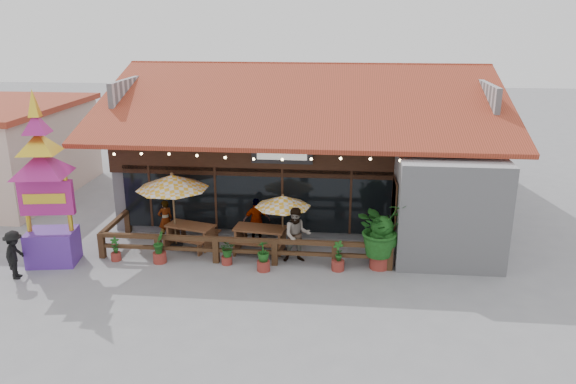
# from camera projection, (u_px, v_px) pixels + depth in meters

# --- Properties ---
(ground) EXTENTS (100.00, 100.00, 0.00)m
(ground) POSITION_uv_depth(u_px,v_px,m) (291.00, 259.00, 19.29)
(ground) COLOR gray
(ground) RESTS_ON ground
(restaurant_building) EXTENTS (15.50, 14.73, 6.09)m
(restaurant_building) POSITION_uv_depth(u_px,v_px,m) (311.00, 152.00, 24.88)
(restaurant_building) COLOR #B0B0B5
(restaurant_building) RESTS_ON ground
(patio_railing) EXTENTS (10.00, 2.60, 0.92)m
(patio_railing) POSITION_uv_depth(u_px,v_px,m) (224.00, 243.00, 19.07)
(patio_railing) COLOR #492F1A
(patio_railing) RESTS_ON ground
(umbrella_left) EXTENTS (3.35, 3.35, 2.76)m
(umbrella_left) POSITION_uv_depth(u_px,v_px,m) (172.00, 182.00, 19.75)
(umbrella_left) COLOR brown
(umbrella_left) RESTS_ON ground
(umbrella_right) EXTENTS (2.32, 2.32, 2.11)m
(umbrella_right) POSITION_uv_depth(u_px,v_px,m) (283.00, 201.00, 19.47)
(umbrella_right) COLOR brown
(umbrella_right) RESTS_ON ground
(picnic_table_left) EXTENTS (2.05, 1.89, 0.82)m
(picnic_table_left) POSITION_uv_depth(u_px,v_px,m) (191.00, 232.00, 20.22)
(picnic_table_left) COLOR brown
(picnic_table_left) RESTS_ON ground
(picnic_table_right) EXTENTS (1.99, 1.77, 0.87)m
(picnic_table_right) POSITION_uv_depth(u_px,v_px,m) (260.00, 235.00, 19.85)
(picnic_table_right) COLOR brown
(picnic_table_right) RESTS_ON ground
(thai_sign_tower) EXTENTS (2.66, 2.66, 6.29)m
(thai_sign_tower) POSITION_uv_depth(u_px,v_px,m) (42.00, 168.00, 18.03)
(thai_sign_tower) COLOR #552999
(thai_sign_tower) RESTS_ON ground
(tropical_plant) EXTENTS (2.26, 2.20, 2.38)m
(tropical_plant) POSITION_uv_depth(u_px,v_px,m) (381.00, 230.00, 18.23)
(tropical_plant) COLOR maroon
(tropical_plant) RESTS_ON ground
(diner_a) EXTENTS (0.65, 0.60, 1.50)m
(diner_a) POSITION_uv_depth(u_px,v_px,m) (165.00, 219.00, 20.91)
(diner_a) COLOR #341D10
(diner_a) RESTS_ON ground
(diner_b) EXTENTS (1.04, 0.87, 1.92)m
(diner_b) POSITION_uv_depth(u_px,v_px,m) (297.00, 235.00, 18.85)
(diner_b) COLOR #341D10
(diner_b) RESTS_ON ground
(diner_c) EXTENTS (1.06, 0.62, 1.69)m
(diner_c) POSITION_uv_depth(u_px,v_px,m) (257.00, 221.00, 20.51)
(diner_c) COLOR #341D10
(diner_c) RESTS_ON ground
(pedestrian) EXTENTS (0.78, 1.12, 1.59)m
(pedestrian) POSITION_uv_depth(u_px,v_px,m) (15.00, 255.00, 17.70)
(pedestrian) COLOR black
(pedestrian) RESTS_ON ground
(planter_a) EXTENTS (0.35, 0.34, 0.84)m
(planter_a) POSITION_uv_depth(u_px,v_px,m) (116.00, 251.00, 19.11)
(planter_a) COLOR maroon
(planter_a) RESTS_ON ground
(planter_b) EXTENTS (0.45, 0.45, 1.10)m
(planter_b) POSITION_uv_depth(u_px,v_px,m) (159.00, 249.00, 18.90)
(planter_b) COLOR maroon
(planter_b) RESTS_ON ground
(planter_c) EXTENTS (0.70, 0.70, 0.87)m
(planter_c) POSITION_uv_depth(u_px,v_px,m) (227.00, 251.00, 18.77)
(planter_c) COLOR maroon
(planter_c) RESTS_ON ground
(planter_d) EXTENTS (0.55, 0.55, 1.05)m
(planter_d) POSITION_uv_depth(u_px,v_px,m) (263.00, 256.00, 18.29)
(planter_d) COLOR maroon
(planter_d) RESTS_ON ground
(planter_e) EXTENTS (0.44, 0.42, 1.03)m
(planter_e) POSITION_uv_depth(u_px,v_px,m) (338.00, 258.00, 18.34)
(planter_e) COLOR maroon
(planter_e) RESTS_ON ground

